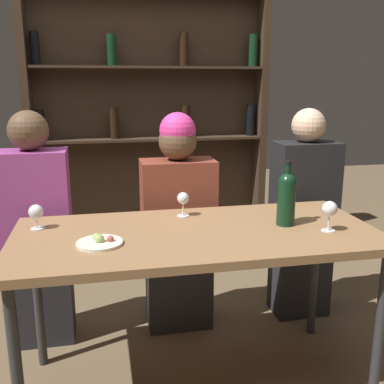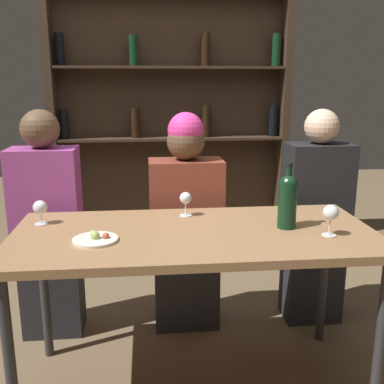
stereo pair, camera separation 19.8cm
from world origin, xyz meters
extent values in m
plane|color=brown|center=(0.00, 0.00, 0.00)|extent=(10.00, 10.00, 0.00)
cube|color=olive|center=(0.00, 0.00, 0.74)|extent=(1.59, 0.72, 0.04)
cylinder|color=#2D2D30|center=(-0.73, -0.30, 0.36)|extent=(0.04, 0.04, 0.72)
cylinder|color=#2D2D30|center=(0.73, -0.30, 0.36)|extent=(0.04, 0.04, 0.72)
cylinder|color=#2D2D30|center=(-0.73, 0.30, 0.36)|extent=(0.04, 0.04, 0.72)
cylinder|color=#2D2D30|center=(0.73, 0.30, 0.36)|extent=(0.04, 0.04, 0.72)
cube|color=#38281C|center=(0.00, 1.84, 1.10)|extent=(1.83, 0.02, 2.20)
cube|color=#38281C|center=(-0.91, 1.74, 1.10)|extent=(0.06, 0.18, 2.20)
cube|color=#38281C|center=(0.91, 1.74, 1.10)|extent=(0.06, 0.18, 2.20)
cube|color=#38281C|center=(0.00, 1.74, 0.95)|extent=(1.75, 0.18, 0.02)
cylinder|color=black|center=(-0.83, 1.74, 1.07)|extent=(0.07, 0.07, 0.23)
cylinder|color=black|center=(-0.28, 1.74, 1.08)|extent=(0.07, 0.07, 0.24)
cylinder|color=black|center=(0.28, 1.74, 1.09)|extent=(0.07, 0.07, 0.25)
cylinder|color=black|center=(0.83, 1.74, 1.09)|extent=(0.07, 0.07, 0.25)
cube|color=#38281C|center=(0.00, 1.74, 1.50)|extent=(1.75, 0.18, 0.02)
cylinder|color=black|center=(-0.83, 1.73, 1.63)|extent=(0.07, 0.07, 0.24)
cylinder|color=black|center=(-0.28, 1.73, 1.62)|extent=(0.07, 0.07, 0.23)
cylinder|color=black|center=(0.27, 1.74, 1.63)|extent=(0.07, 0.07, 0.25)
cylinder|color=black|center=(0.83, 1.73, 1.63)|extent=(0.07, 0.07, 0.25)
cylinder|color=black|center=(0.41, 0.01, 0.86)|extent=(0.08, 0.08, 0.20)
sphere|color=black|center=(0.41, 0.01, 0.96)|extent=(0.08, 0.08, 0.08)
cylinder|color=black|center=(0.41, 0.01, 1.00)|extent=(0.03, 0.03, 0.08)
cylinder|color=black|center=(0.41, 0.01, 1.05)|extent=(0.03, 0.03, 0.01)
cylinder|color=silver|center=(-0.69, 0.17, 0.76)|extent=(0.06, 0.06, 0.00)
cylinder|color=silver|center=(-0.69, 0.17, 0.79)|extent=(0.01, 0.01, 0.06)
sphere|color=silver|center=(-0.69, 0.17, 0.84)|extent=(0.06, 0.06, 0.06)
cylinder|color=silver|center=(-0.02, 0.23, 0.76)|extent=(0.06, 0.06, 0.00)
cylinder|color=silver|center=(-0.02, 0.23, 0.80)|extent=(0.01, 0.01, 0.07)
sphere|color=silver|center=(-0.02, 0.23, 0.85)|extent=(0.06, 0.06, 0.06)
cylinder|color=silver|center=(0.56, -0.11, 0.76)|extent=(0.06, 0.06, 0.00)
cylinder|color=silver|center=(0.56, -0.11, 0.80)|extent=(0.01, 0.01, 0.08)
sphere|color=silver|center=(0.56, -0.11, 0.86)|extent=(0.07, 0.07, 0.07)
cylinder|color=silver|center=(-0.42, -0.08, 0.77)|extent=(0.19, 0.19, 0.01)
sphere|color=#99B256|center=(-0.43, -0.04, 0.78)|extent=(0.03, 0.03, 0.03)
sphere|color=#B74C3D|center=(-0.37, -0.08, 0.78)|extent=(0.03, 0.03, 0.03)
sphere|color=#99B256|center=(-0.42, -0.08, 0.78)|extent=(0.04, 0.04, 0.04)
sphere|color=#C67038|center=(-0.41, -0.08, 0.78)|extent=(0.02, 0.02, 0.02)
sphere|color=#E5BC66|center=(-0.42, -0.08, 0.78)|extent=(0.04, 0.04, 0.04)
cube|color=#26262B|center=(-0.75, 0.55, 0.23)|extent=(0.32, 0.22, 0.45)
cube|color=#9E3F8C|center=(-0.75, 0.55, 0.75)|extent=(0.36, 0.22, 0.61)
sphere|color=brown|center=(-0.75, 0.55, 1.16)|extent=(0.20, 0.20, 0.20)
cube|color=#26262B|center=(0.01, 0.55, 0.23)|extent=(0.36, 0.22, 0.45)
cube|color=brown|center=(0.01, 0.55, 0.72)|extent=(0.40, 0.22, 0.53)
sphere|color=brown|center=(0.01, 0.55, 1.08)|extent=(0.21, 0.21, 0.21)
sphere|color=#EA3893|center=(0.01, 0.55, 1.14)|extent=(0.20, 0.20, 0.20)
cube|color=#26262B|center=(0.76, 0.55, 0.23)|extent=(0.32, 0.22, 0.45)
cube|color=black|center=(0.76, 0.55, 0.75)|extent=(0.36, 0.22, 0.61)
sphere|color=beige|center=(0.76, 0.55, 1.15)|extent=(0.19, 0.19, 0.19)
camera|label=1|loc=(-0.40, -1.82, 1.40)|focal=42.00mm
camera|label=2|loc=(-0.20, -1.85, 1.40)|focal=42.00mm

